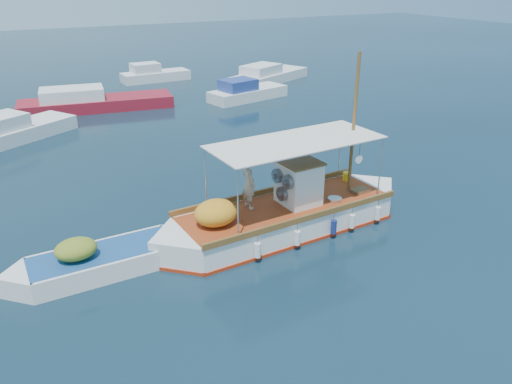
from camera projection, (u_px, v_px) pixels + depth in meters
name	position (u px, v px, depth m)	size (l,w,h in m)	color
ground	(268.00, 223.00, 19.17)	(160.00, 160.00, 0.00)	black
fishing_caique	(284.00, 216.00, 18.48)	(10.63, 3.34, 6.49)	white
dinghy	(102.00, 262.00, 15.99)	(6.28, 1.89, 1.53)	white
bg_boat_nw	(14.00, 132.00, 28.48)	(6.85, 5.48, 1.80)	silver
bg_boat_n	(92.00, 103.00, 34.76)	(10.63, 4.24, 1.80)	maroon
bg_boat_ne	(246.00, 93.00, 37.56)	(6.50, 3.49, 1.80)	silver
bg_boat_e	(268.00, 76.00, 43.58)	(8.57, 5.76, 1.80)	silver
bg_boat_far_n	(154.00, 75.00, 43.94)	(5.97, 2.26, 1.80)	silver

